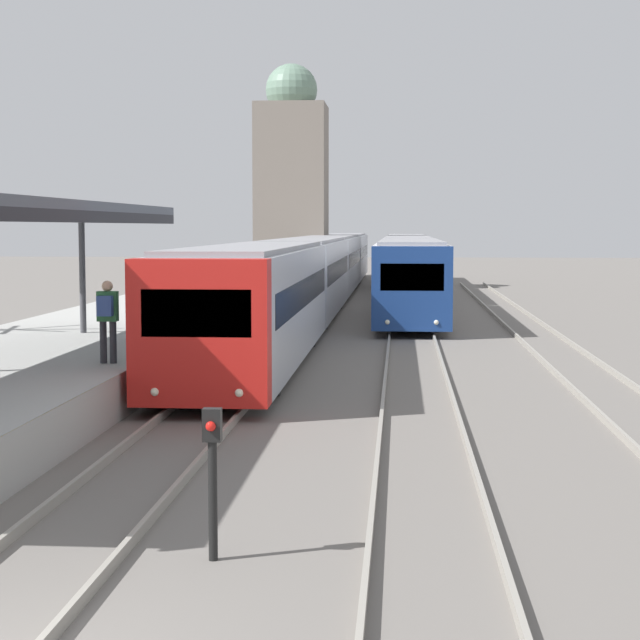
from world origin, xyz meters
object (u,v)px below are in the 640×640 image
(train_near, at_px, (320,267))
(signal_post_near, at_px, (212,466))
(person_on_platform, at_px, (107,315))
(train_far, at_px, (408,264))

(train_near, bearing_deg, signal_post_near, -87.42)
(person_on_platform, relative_size, train_near, 0.03)
(train_far, bearing_deg, signal_post_near, -93.14)
(train_far, xyz_separation_m, signal_post_near, (-2.40, -43.74, -0.68))
(signal_post_near, bearing_deg, train_near, 92.58)
(person_on_platform, height_order, signal_post_near, person_on_platform)
(train_far, height_order, signal_post_near, train_far)
(person_on_platform, height_order, train_far, train_far)
(person_on_platform, bearing_deg, train_near, 85.81)
(train_near, distance_m, train_far, 6.80)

